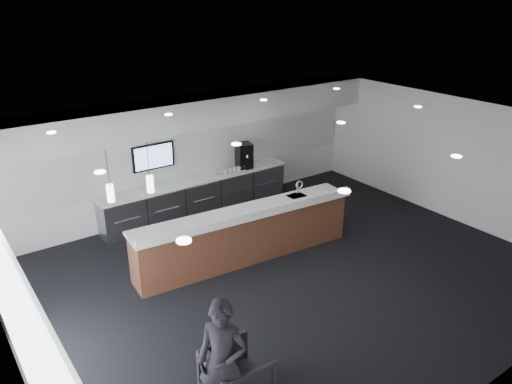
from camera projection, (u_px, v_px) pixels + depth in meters
ground at (288, 275)px, 10.02m from camera, size 10.00×10.00×0.00m
ceiling at (293, 131)px, 8.87m from camera, size 10.00×8.00×0.02m
back_wall at (189, 154)px, 12.45m from camera, size 10.00×0.02×3.00m
left_wall at (4, 296)px, 6.76m from camera, size 0.02×8.00×3.00m
right_wall at (450, 158)px, 12.13m from camera, size 0.02×8.00×3.00m
soffit_bulkhead at (196, 112)px, 11.67m from camera, size 10.00×0.90×0.70m
alcove_panel at (189, 150)px, 12.39m from camera, size 9.80×0.06×1.40m
window_blinds_wall at (8, 295)px, 6.78m from camera, size 0.04×7.36×2.55m
back_credenza at (198, 196)px, 12.57m from camera, size 5.06×0.66×0.95m
wall_tv at (153, 157)px, 11.79m from camera, size 1.05×0.08×0.62m
pendant_left at (152, 185)px, 8.47m from camera, size 0.12×0.12×0.30m
pendant_right at (112, 195)px, 8.10m from camera, size 0.12×0.12×0.30m
ceiling_can_lights at (292, 133)px, 8.88m from camera, size 7.00×5.00×0.02m
service_counter at (245, 234)px, 10.44m from camera, size 4.92×1.20×1.49m
coffee_machine at (244, 155)px, 13.06m from camera, size 0.46×0.54×0.65m
info_sign_left at (220, 170)px, 12.63m from camera, size 0.17×0.05×0.24m
info_sign_right at (246, 164)px, 13.04m from camera, size 0.20×0.05×0.26m
armchair at (237, 376)px, 6.92m from camera, size 0.87×0.85×0.77m
lounge_guest at (223, 362)px, 6.41m from camera, size 0.77×0.79×1.83m
cup_0 at (257, 164)px, 13.23m from camera, size 0.11×0.11×0.10m
cup_1 at (252, 165)px, 13.15m from camera, size 0.15×0.15×0.10m
cup_2 at (248, 166)px, 13.08m from camera, size 0.13×0.13×0.10m
cup_3 at (244, 167)px, 13.00m from camera, size 0.14×0.14×0.10m
cup_4 at (239, 169)px, 12.93m from camera, size 0.15×0.15×0.10m
cup_5 at (235, 170)px, 12.85m from camera, size 0.12×0.12×0.10m
cup_6 at (230, 171)px, 12.78m from camera, size 0.15×0.15×0.10m
cup_7 at (225, 172)px, 12.70m from camera, size 0.13×0.13×0.10m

